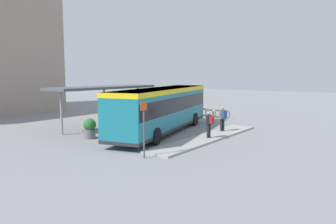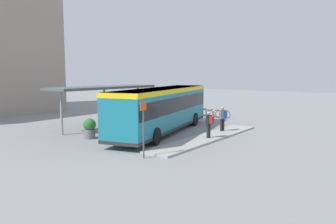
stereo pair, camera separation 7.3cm
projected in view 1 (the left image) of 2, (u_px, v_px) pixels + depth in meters
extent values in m
plane|color=gray|center=(163.00, 133.00, 23.30)|extent=(120.00, 120.00, 0.00)
cube|color=#9E9E99|center=(208.00, 138.00, 21.18)|extent=(11.20, 1.80, 0.12)
cube|color=#197284|center=(163.00, 108.00, 23.09)|extent=(12.70, 5.51, 2.82)
cube|color=yellow|center=(163.00, 90.00, 22.94)|extent=(12.73, 5.54, 0.30)
cube|color=black|center=(163.00, 103.00, 23.05)|extent=(12.47, 5.48, 0.99)
cube|color=black|center=(190.00, 97.00, 28.80)|extent=(0.64, 2.20, 1.09)
cube|color=#28282B|center=(163.00, 126.00, 23.25)|extent=(12.71, 5.53, 0.20)
cylinder|color=black|center=(168.00, 118.00, 27.24)|extent=(1.08, 0.53, 1.04)
cylinder|color=black|center=(195.00, 119.00, 26.38)|extent=(1.08, 0.53, 1.04)
cylinder|color=black|center=(121.00, 134.00, 20.09)|extent=(1.08, 0.53, 1.04)
cylinder|color=black|center=(156.00, 136.00, 19.23)|extent=(1.08, 0.53, 1.04)
cylinder|color=#232328|center=(208.00, 132.00, 20.74)|extent=(0.15, 0.15, 0.83)
cylinder|color=#232328|center=(209.00, 131.00, 20.89)|extent=(0.15, 0.15, 0.83)
cube|color=black|center=(209.00, 120.00, 20.73)|extent=(0.42, 0.23, 0.62)
cube|color=maroon|center=(212.00, 120.00, 20.60)|extent=(0.31, 0.21, 0.47)
sphere|color=tan|center=(209.00, 113.00, 20.68)|extent=(0.22, 0.22, 0.22)
cylinder|color=#232328|center=(221.00, 125.00, 23.29)|extent=(0.16, 0.16, 0.85)
cylinder|color=#232328|center=(223.00, 125.00, 23.38)|extent=(0.16, 0.16, 0.85)
cube|color=#7A664C|center=(222.00, 115.00, 23.25)|extent=(0.48, 0.38, 0.64)
cube|color=#234CA3|center=(224.00, 114.00, 23.05)|extent=(0.38, 0.32, 0.49)
sphere|color=tan|center=(223.00, 108.00, 23.19)|extent=(0.23, 0.23, 0.23)
torus|color=black|center=(217.00, 114.00, 31.32)|extent=(0.09, 0.76, 0.76)
torus|color=black|center=(226.00, 114.00, 30.67)|extent=(0.09, 0.76, 0.76)
cylinder|color=#287F3D|center=(222.00, 111.00, 30.97)|extent=(0.08, 0.81, 0.04)
cylinder|color=#287F3D|center=(223.00, 112.00, 30.86)|extent=(0.04, 0.04, 0.37)
cube|color=black|center=(223.00, 110.00, 30.84)|extent=(0.08, 0.18, 0.04)
cylinder|color=#287F3D|center=(218.00, 110.00, 31.22)|extent=(0.48, 0.06, 0.03)
torus|color=black|center=(219.00, 114.00, 31.23)|extent=(0.11, 0.73, 0.73)
torus|color=black|center=(209.00, 113.00, 31.73)|extent=(0.11, 0.73, 0.73)
cylinder|color=silver|center=(214.00, 111.00, 31.45)|extent=(0.11, 0.77, 0.04)
cylinder|color=silver|center=(212.00, 112.00, 31.55)|extent=(0.04, 0.04, 0.36)
cube|color=black|center=(212.00, 110.00, 31.53)|extent=(0.09, 0.19, 0.04)
cylinder|color=silver|center=(218.00, 110.00, 31.24)|extent=(0.48, 0.08, 0.03)
torus|color=black|center=(211.00, 113.00, 31.73)|extent=(0.15, 0.71, 0.71)
torus|color=black|center=(203.00, 113.00, 32.40)|extent=(0.15, 0.71, 0.71)
cylinder|color=orange|center=(207.00, 111.00, 32.04)|extent=(0.15, 0.74, 0.04)
cylinder|color=orange|center=(206.00, 111.00, 32.16)|extent=(0.04, 0.04, 0.35)
cube|color=black|center=(206.00, 109.00, 32.14)|extent=(0.10, 0.19, 0.04)
cylinder|color=orange|center=(210.00, 110.00, 31.76)|extent=(0.48, 0.10, 0.03)
torus|color=black|center=(197.00, 111.00, 33.15)|extent=(0.15, 0.75, 0.75)
torus|color=black|center=(205.00, 112.00, 32.44)|extent=(0.15, 0.75, 0.75)
cylinder|color=#2847AD|center=(201.00, 109.00, 32.76)|extent=(0.14, 0.80, 0.04)
cylinder|color=#2847AD|center=(203.00, 110.00, 32.64)|extent=(0.04, 0.04, 0.37)
cube|color=black|center=(203.00, 108.00, 32.62)|extent=(0.09, 0.19, 0.04)
cylinder|color=#2847AD|center=(198.00, 108.00, 33.04)|extent=(0.48, 0.10, 0.03)
cube|color=#4C515B|center=(104.00, 87.00, 25.18)|extent=(9.22, 2.61, 0.18)
cylinder|color=gray|center=(61.00, 113.00, 22.23)|extent=(0.16, 0.16, 3.04)
cylinder|color=gray|center=(138.00, 104.00, 28.51)|extent=(0.16, 0.16, 3.04)
cylinder|color=gray|center=(104.00, 108.00, 25.37)|extent=(0.16, 0.16, 3.04)
cylinder|color=slate|center=(135.00, 126.00, 24.74)|extent=(0.71, 0.71, 0.46)
sphere|color=#337F38|center=(135.00, 119.00, 24.68)|extent=(0.81, 0.81, 0.81)
cylinder|color=slate|center=(90.00, 134.00, 21.17)|extent=(0.71, 0.71, 0.60)
sphere|color=#286B2D|center=(90.00, 125.00, 21.10)|extent=(0.82, 0.82, 0.82)
cylinder|color=#4C4C51|center=(144.00, 135.00, 16.13)|extent=(0.08, 0.08, 2.40)
cube|color=#D84C19|center=(144.00, 106.00, 15.97)|extent=(0.44, 0.03, 0.40)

